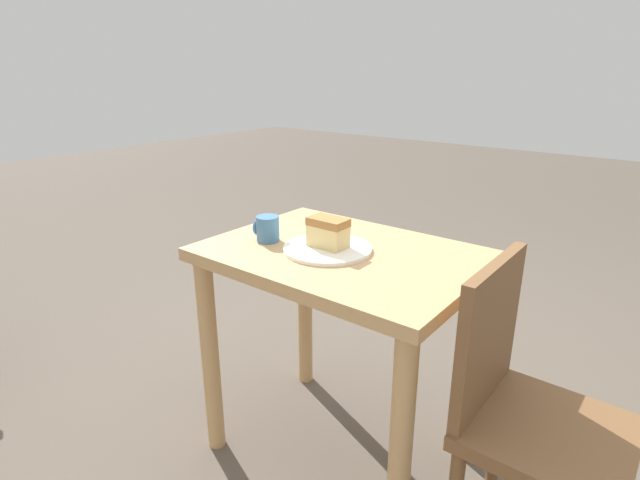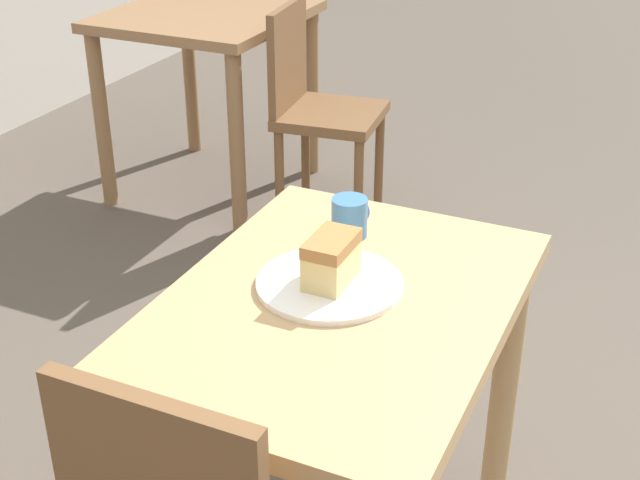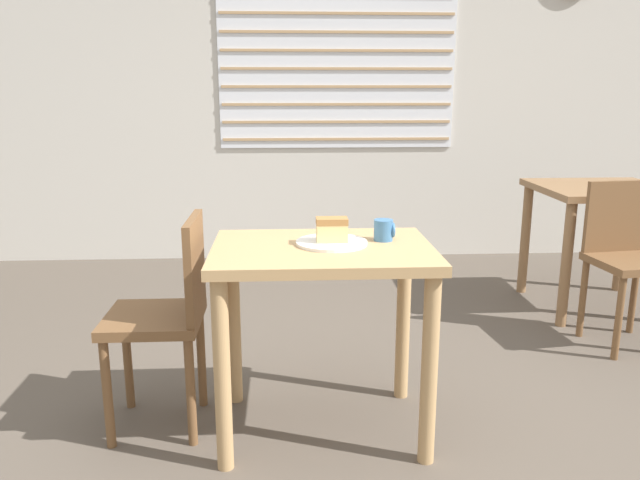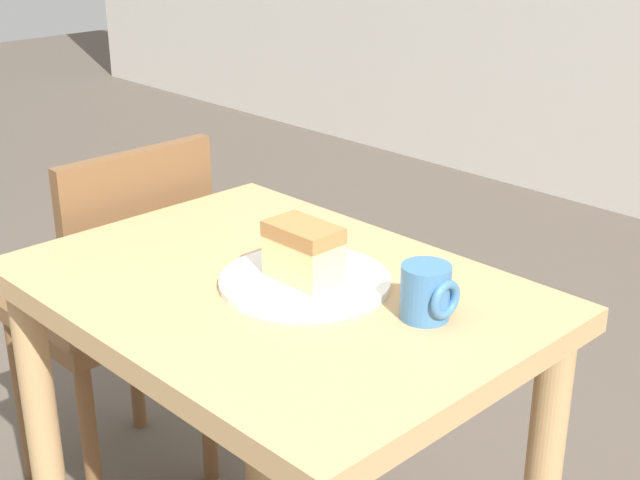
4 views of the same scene
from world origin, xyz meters
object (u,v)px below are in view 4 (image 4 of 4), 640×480
(dining_table_near, at_px, (277,365))
(plate, at_px, (305,281))
(chair_near_window, at_px, (119,306))
(cake_slice, at_px, (303,252))
(coffee_mug, at_px, (427,293))

(dining_table_near, distance_m, plate, 0.16)
(dining_table_near, relative_size, plate, 3.04)
(chair_near_window, bearing_deg, dining_table_near, 83.84)
(plate, height_order, cake_slice, cake_slice)
(coffee_mug, bearing_deg, plate, -167.25)
(coffee_mug, bearing_deg, dining_table_near, -162.26)
(chair_near_window, bearing_deg, coffee_mug, 90.91)
(dining_table_near, bearing_deg, plate, 40.71)
(dining_table_near, bearing_deg, coffee_mug, 17.74)
(plate, relative_size, cake_slice, 2.30)
(chair_near_window, relative_size, cake_slice, 7.24)
(dining_table_near, xyz_separation_m, chair_near_window, (-0.60, 0.07, -0.13))
(plate, relative_size, coffee_mug, 3.30)
(cake_slice, bearing_deg, chair_near_window, 176.64)
(dining_table_near, xyz_separation_m, plate, (0.04, 0.03, 0.16))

